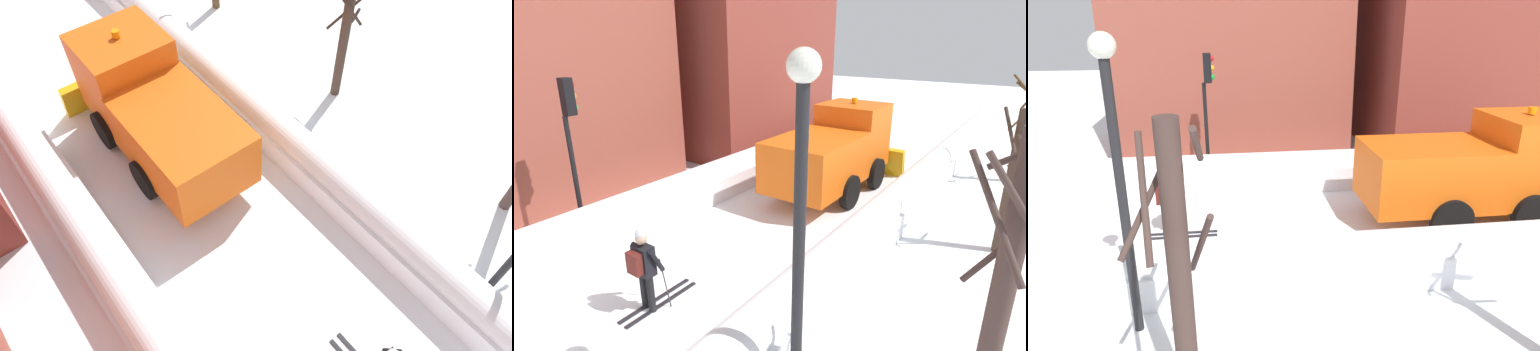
# 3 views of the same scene
# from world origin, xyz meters

# --- Properties ---
(ground_plane) EXTENTS (80.00, 80.00, 0.00)m
(ground_plane) POSITION_xyz_m (0.00, 10.00, 0.00)
(ground_plane) COLOR white
(snowbank_left) EXTENTS (1.10, 36.00, 1.24)m
(snowbank_left) POSITION_xyz_m (-2.83, 10.00, 0.58)
(snowbank_left) COLOR white
(snowbank_left) RESTS_ON ground
(snowbank_right) EXTENTS (1.10, 36.00, 1.14)m
(snowbank_right) POSITION_xyz_m (2.83, 10.00, 0.52)
(snowbank_right) COLOR white
(snowbank_right) RESTS_ON ground
(plow_truck) EXTENTS (3.20, 5.98, 3.12)m
(plow_truck) POSITION_xyz_m (0.20, 11.53, 1.48)
(plow_truck) COLOR orange
(plow_truck) RESTS_ON ground
(bare_tree_mid) EXTENTS (1.06, 1.13, 4.05)m
(bare_tree_mid) POSITION_xyz_m (5.62, 10.15, 1.95)
(bare_tree_mid) COLOR #3E2E24
(bare_tree_mid) RESTS_ON ground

